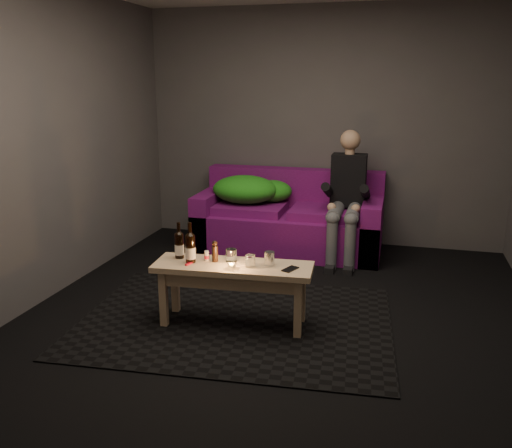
# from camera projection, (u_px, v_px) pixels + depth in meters

# --- Properties ---
(floor) EXTENTS (4.50, 4.50, 0.00)m
(floor) POSITION_uv_depth(u_px,v_px,m) (277.00, 319.00, 4.25)
(floor) COLOR black
(floor) RESTS_ON ground
(room) EXTENTS (4.50, 4.50, 4.50)m
(room) POSITION_uv_depth(u_px,v_px,m) (292.00, 103.00, 4.26)
(room) COLOR silver
(room) RESTS_ON ground
(rug) EXTENTS (2.50, 1.90, 0.01)m
(rug) POSITION_uv_depth(u_px,v_px,m) (236.00, 321.00, 4.21)
(rug) COLOR black
(rug) RESTS_ON floor
(sofa) EXTENTS (1.98, 0.89, 0.85)m
(sofa) POSITION_uv_depth(u_px,v_px,m) (290.00, 222.00, 5.94)
(sofa) COLOR #690E5A
(sofa) RESTS_ON floor
(green_blanket) EXTENTS (0.87, 0.59, 0.30)m
(green_blanket) POSITION_uv_depth(u_px,v_px,m) (250.00, 190.00, 5.95)
(green_blanket) COLOR #278E19
(green_blanket) RESTS_ON sofa
(person) EXTENTS (0.36, 0.82, 1.32)m
(person) POSITION_uv_depth(u_px,v_px,m) (347.00, 194.00, 5.53)
(person) COLOR black
(person) RESTS_ON sofa
(coffee_table) EXTENTS (1.21, 0.46, 0.49)m
(coffee_table) POSITION_uv_depth(u_px,v_px,m) (233.00, 275.00, 4.06)
(coffee_table) COLOR tan
(coffee_table) RESTS_ON rug
(beer_bottle_a) EXTENTS (0.07, 0.07, 0.28)m
(beer_bottle_a) POSITION_uv_depth(u_px,v_px,m) (179.00, 245.00, 4.16)
(beer_bottle_a) COLOR black
(beer_bottle_a) RESTS_ON coffee_table
(beer_bottle_b) EXTENTS (0.08, 0.08, 0.31)m
(beer_bottle_b) POSITION_uv_depth(u_px,v_px,m) (190.00, 248.00, 4.06)
(beer_bottle_b) COLOR black
(beer_bottle_b) RESTS_ON coffee_table
(salt_shaker) EXTENTS (0.04, 0.04, 0.08)m
(salt_shaker) POSITION_uv_depth(u_px,v_px,m) (207.00, 256.00, 4.12)
(salt_shaker) COLOR silver
(salt_shaker) RESTS_ON coffee_table
(pepper_mill) EXTENTS (0.05, 0.05, 0.12)m
(pepper_mill) POSITION_uv_depth(u_px,v_px,m) (215.00, 254.00, 4.08)
(pepper_mill) COLOR black
(pepper_mill) RESTS_ON coffee_table
(tumbler_back) EXTENTS (0.11, 0.11, 0.10)m
(tumbler_back) POSITION_uv_depth(u_px,v_px,m) (231.00, 255.00, 4.09)
(tumbler_back) COLOR white
(tumbler_back) RESTS_ON coffee_table
(tealight) EXTENTS (0.06, 0.06, 0.04)m
(tealight) POSITION_uv_depth(u_px,v_px,m) (231.00, 266.00, 3.94)
(tealight) COLOR white
(tealight) RESTS_ON coffee_table
(tumbler_front) EXTENTS (0.09, 0.09, 0.09)m
(tumbler_front) POSITION_uv_depth(u_px,v_px,m) (250.00, 261.00, 3.97)
(tumbler_front) COLOR white
(tumbler_front) RESTS_ON coffee_table
(steel_cup) EXTENTS (0.09, 0.09, 0.10)m
(steel_cup) POSITION_uv_depth(u_px,v_px,m) (269.00, 259.00, 4.01)
(steel_cup) COLOR silver
(steel_cup) RESTS_ON coffee_table
(smartphone) EXTENTS (0.12, 0.15, 0.01)m
(smartphone) POSITION_uv_depth(u_px,v_px,m) (290.00, 269.00, 3.93)
(smartphone) COLOR black
(smartphone) RESTS_ON coffee_table
(red_lighter) EXTENTS (0.04, 0.07, 0.01)m
(red_lighter) POSITION_uv_depth(u_px,v_px,m) (189.00, 264.00, 4.03)
(red_lighter) COLOR red
(red_lighter) RESTS_ON coffee_table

